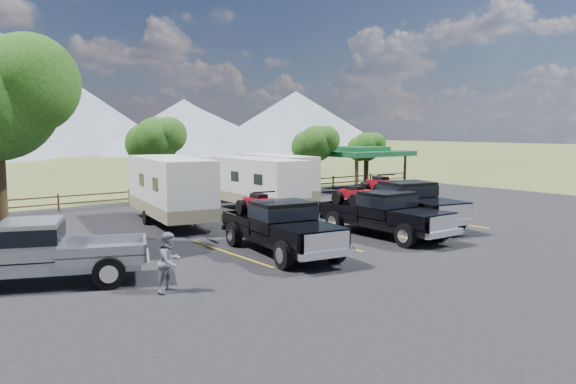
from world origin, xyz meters
TOP-DOWN VIEW (x-y plane):
  - ground at (0.00, 0.00)m, footprint 320.00×320.00m
  - asphalt_lot at (0.00, 3.00)m, footprint 44.00×34.00m
  - stall_lines at (0.00, 4.00)m, footprint 12.12×5.50m
  - tree_ne_a at (8.97, 17.01)m, footprint 3.11×2.92m
  - tree_ne_b at (14.98, 18.01)m, footprint 2.77×2.59m
  - tree_north at (-2.03, 19.02)m, footprint 3.46×3.24m
  - rail_fence at (2.00, 18.50)m, footprint 36.12×0.12m
  - pavilion at (13.00, 17.00)m, footprint 6.20×6.20m
  - rig_left at (-4.56, 2.90)m, footprint 3.00×6.61m
  - rig_center at (0.79, 2.92)m, footprint 2.30×6.35m
  - rig_right at (3.55, 4.18)m, footprint 3.52×7.19m
  - trailer_left at (-4.87, 11.17)m, footprint 3.51×9.05m
  - trailer_center at (0.66, 11.91)m, footprint 2.36×8.34m
  - trailer_right at (3.36, 14.07)m, footprint 3.10×8.48m
  - pickup_silver at (-12.53, 3.72)m, footprint 6.53×4.19m
  - person_a at (-4.35, 3.14)m, footprint 0.66×0.49m
  - person_b at (-9.84, 0.81)m, footprint 1.01×0.92m

SIDE VIEW (x-z plane):
  - ground at x=0.00m, z-range 0.00..0.00m
  - asphalt_lot at x=0.00m, z-range 0.00..0.04m
  - stall_lines at x=0.00m, z-range 0.04..0.05m
  - rail_fence at x=2.00m, z-range 0.11..1.11m
  - person_a at x=-4.35m, z-range 0.04..1.69m
  - person_b at x=-9.84m, z-range 0.04..1.71m
  - pickup_silver at x=-12.53m, z-range 0.08..1.95m
  - rig_center at x=0.79m, z-range 0.00..2.11m
  - rig_left at x=-4.56m, z-range 0.00..2.13m
  - rig_right at x=3.55m, z-range 0.00..2.30m
  - trailer_center at x=0.66m, z-range 0.11..3.01m
  - trailer_right at x=3.36m, z-range 0.11..3.04m
  - trailer_left at x=-4.87m, z-range 0.11..3.24m
  - pavilion at x=13.00m, z-range 1.18..4.40m
  - tree_ne_b at x=14.98m, z-range 0.99..5.26m
  - tree_ne_a at x=8.97m, z-range 1.10..5.86m
  - tree_north at x=-2.03m, z-range 1.21..6.46m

